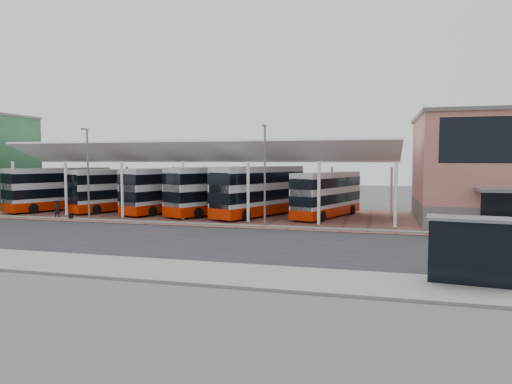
# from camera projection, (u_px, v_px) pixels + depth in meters

# --- Properties ---
(ground) EXTENTS (140.00, 140.00, 0.00)m
(ground) POSITION_uv_depth(u_px,v_px,m) (214.00, 239.00, 30.66)
(ground) COLOR #40433F
(road) EXTENTS (120.00, 14.00, 0.02)m
(road) POSITION_uv_depth(u_px,v_px,m) (208.00, 242.00, 29.70)
(road) COLOR black
(road) RESTS_ON ground
(forecourt) EXTENTS (72.00, 16.00, 0.06)m
(forecourt) POSITION_uv_depth(u_px,v_px,m) (282.00, 217.00, 42.68)
(forecourt) COLOR brown
(forecourt) RESTS_ON ground
(sidewalk) EXTENTS (120.00, 4.00, 0.14)m
(sidewalk) POSITION_uv_depth(u_px,v_px,m) (149.00, 269.00, 21.98)
(sidewalk) COLOR #626260
(sidewalk) RESTS_ON ground
(north_kerb) EXTENTS (120.00, 0.80, 0.14)m
(north_kerb) POSITION_uv_depth(u_px,v_px,m) (240.00, 226.00, 36.64)
(north_kerb) COLOR #626260
(north_kerb) RESTS_ON ground
(yellow_line_near) EXTENTS (120.00, 0.12, 0.01)m
(yellow_line_near) POSITION_uv_depth(u_px,v_px,m) (168.00, 261.00, 23.91)
(yellow_line_near) COLOR gold
(yellow_line_near) RESTS_ON road
(yellow_line_far) EXTENTS (120.00, 0.12, 0.01)m
(yellow_line_far) POSITION_uv_depth(u_px,v_px,m) (170.00, 260.00, 24.20)
(yellow_line_far) COLOR gold
(yellow_line_far) RESTS_ON road
(canopy) EXTENTS (37.00, 11.63, 7.07)m
(canopy) POSITION_uv_depth(u_px,v_px,m) (205.00, 155.00, 45.23)
(canopy) COLOR white
(canopy) RESTS_ON ground
(lamp_west) EXTENTS (0.16, 0.90, 8.07)m
(lamp_west) POSITION_uv_depth(u_px,v_px,m) (88.00, 171.00, 39.99)
(lamp_west) COLOR slate
(lamp_west) RESTS_ON ground
(lamp_east) EXTENTS (0.16, 0.90, 8.07)m
(lamp_east) POSITION_uv_depth(u_px,v_px,m) (265.00, 172.00, 35.89)
(lamp_east) COLOR slate
(lamp_east) RESTS_ON ground
(bus_0) EXTENTS (6.53, 10.89, 4.44)m
(bus_0) POSITION_uv_depth(u_px,v_px,m) (60.00, 189.00, 48.20)
(bus_0) COLOR silver
(bus_0) RESTS_ON forecourt
(bus_1) EXTENTS (6.35, 10.60, 4.32)m
(bus_1) POSITION_uv_depth(u_px,v_px,m) (118.00, 190.00, 47.49)
(bus_1) COLOR silver
(bus_1) RESTS_ON forecourt
(bus_2) EXTENTS (5.69, 11.03, 4.45)m
(bus_2) POSITION_uv_depth(u_px,v_px,m) (168.00, 190.00, 46.04)
(bus_2) COLOR silver
(bus_2) RESTS_ON forecourt
(bus_3) EXTENTS (7.27, 11.14, 4.60)m
(bus_3) POSITION_uv_depth(u_px,v_px,m) (217.00, 191.00, 44.38)
(bus_3) COLOR silver
(bus_3) RESTS_ON forecourt
(bus_4) EXTENTS (6.87, 11.42, 4.66)m
(bus_4) POSITION_uv_depth(u_px,v_px,m) (259.00, 191.00, 42.98)
(bus_4) COLOR silver
(bus_4) RESTS_ON forecourt
(bus_5) EXTENTS (5.61, 10.21, 4.13)m
(bus_5) POSITION_uv_depth(u_px,v_px,m) (327.00, 195.00, 42.22)
(bus_5) COLOR silver
(bus_5) RESTS_ON forecourt
(pedestrian) EXTENTS (0.55, 0.68, 1.62)m
(pedestrian) POSITION_uv_depth(u_px,v_px,m) (57.00, 209.00, 41.26)
(pedestrian) COLOR black
(pedestrian) RESTS_ON forecourt
(suitcase) EXTENTS (0.33, 0.24, 0.56)m
(suitcase) POSITION_uv_depth(u_px,v_px,m) (71.00, 216.00, 40.47)
(suitcase) COLOR black
(suitcase) RESTS_ON forecourt
(bus_shelter) EXTENTS (3.62, 2.01, 2.77)m
(bus_shelter) POSITION_uv_depth(u_px,v_px,m) (477.00, 243.00, 18.93)
(bus_shelter) COLOR black
(bus_shelter) RESTS_ON sidewalk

